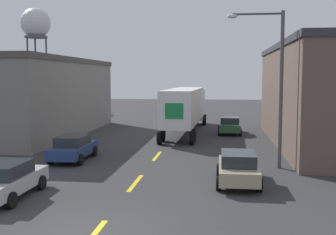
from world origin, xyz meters
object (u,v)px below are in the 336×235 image
at_px(water_tower, 36,25).
at_px(parked_car_right_far, 229,125).
at_px(parked_car_left_near, 6,179).
at_px(parked_car_left_far, 73,148).
at_px(parked_car_right_near, 238,167).
at_px(semi_truck, 186,105).
at_px(street_lamp, 274,77).

bearing_deg(water_tower, parked_car_right_far, -43.70).
relative_size(parked_car_left_near, parked_car_left_far, 1.00).
xyz_separation_m(parked_car_left_far, parked_car_right_near, (9.23, -4.29, 0.00)).
bearing_deg(semi_truck, water_tower, 134.78).
xyz_separation_m(semi_truck, parked_car_left_far, (-5.50, -13.37, -1.60)).
height_order(parked_car_left_far, street_lamp, street_lamp).
bearing_deg(parked_car_left_near, parked_car_right_far, 65.80).
bearing_deg(water_tower, parked_car_left_far, -63.44).
relative_size(parked_car_left_near, water_tower, 0.27).
distance_m(water_tower, street_lamp, 53.50).
height_order(parked_car_right_near, water_tower, water_tower).
height_order(parked_car_left_near, parked_car_left_far, same).
xyz_separation_m(semi_truck, parked_car_right_near, (3.73, -17.66, -1.60)).
distance_m(parked_car_left_near, parked_car_right_near, 9.84).
xyz_separation_m(parked_car_right_far, parked_car_left_far, (-9.23, -12.82, 0.00)).
relative_size(parked_car_right_near, water_tower, 0.27).
relative_size(parked_car_left_far, street_lamp, 0.52).
bearing_deg(parked_car_left_far, water_tower, 116.56).
height_order(parked_car_left_near, street_lamp, street_lamp).
height_order(parked_car_right_far, parked_car_right_near, same).
bearing_deg(parked_car_right_far, parked_car_left_near, -114.20).
relative_size(parked_car_right_far, parked_car_left_far, 1.00).
relative_size(parked_car_right_far, water_tower, 0.27).
height_order(parked_car_right_far, water_tower, water_tower).
distance_m(parked_car_right_far, water_tower, 43.21).
height_order(semi_truck, parked_car_right_near, semi_truck).
distance_m(parked_car_right_near, water_tower, 56.02).
bearing_deg(parked_car_right_far, semi_truck, 171.63).
relative_size(water_tower, street_lamp, 1.92).
bearing_deg(water_tower, parked_car_right_near, -56.78).
bearing_deg(water_tower, street_lamp, -52.88).
height_order(water_tower, street_lamp, water_tower).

